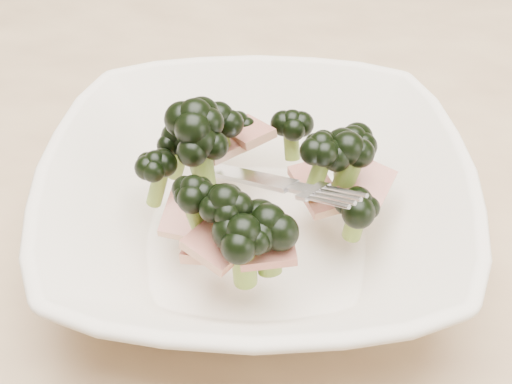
% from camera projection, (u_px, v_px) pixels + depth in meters
% --- Properties ---
extents(dining_table, '(1.20, 0.80, 0.75)m').
position_uv_depth(dining_table, '(273.00, 284.00, 0.63)').
color(dining_table, tan).
rests_on(dining_table, ground).
extents(broccoli_dish, '(0.35, 0.35, 0.12)m').
position_uv_depth(broccoli_dish, '(256.00, 202.00, 0.50)').
color(broccoli_dish, '#F1E1CC').
rests_on(broccoli_dish, dining_table).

